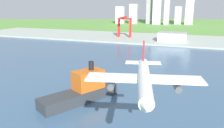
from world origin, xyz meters
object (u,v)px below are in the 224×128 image
(container_barge, at_px, (83,90))
(warehouse_main, at_px, (172,37))
(port_crane_red, at_px, (124,22))
(airplane_landing, at_px, (144,79))

(container_barge, distance_m, warehouse_main, 276.54)
(warehouse_main, bearing_deg, port_crane_red, 167.48)
(port_crane_red, relative_size, warehouse_main, 0.84)
(airplane_landing, relative_size, port_crane_red, 1.08)
(port_crane_red, xyz_separation_m, warehouse_main, (93.94, -20.87, -21.10))
(airplane_landing, relative_size, container_barge, 0.77)
(airplane_landing, distance_m, warehouse_main, 341.35)
(airplane_landing, bearing_deg, container_barge, 130.96)
(container_barge, bearing_deg, warehouse_main, 82.30)
(port_crane_red, height_order, warehouse_main, port_crane_red)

